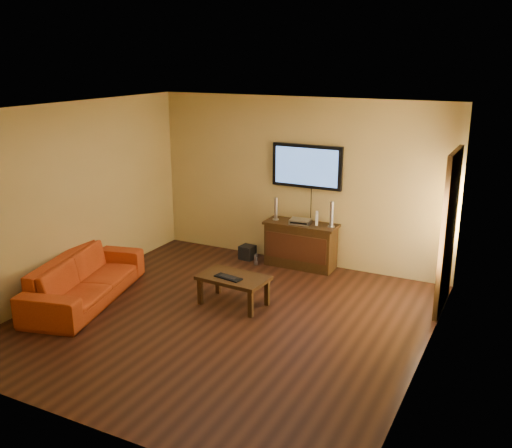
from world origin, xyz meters
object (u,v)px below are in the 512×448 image
Objects in this scene: coffee_table at (233,280)px; game_console at (317,218)px; keyboard at (228,277)px; subwoofer at (247,252)px; bottle at (256,260)px; speaker_left at (276,210)px; av_receiver at (300,221)px; media_console at (301,245)px; speaker_right at (332,215)px; television at (307,166)px; sofa at (84,272)px.

game_console reaches higher than coffee_table.
subwoofer is at bearing 109.93° from keyboard.
speaker_left is at bearing 49.28° from bottle.
coffee_table is at bearing -104.97° from av_receiver.
media_console reaches higher than coffee_table.
subwoofer is at bearing -171.61° from speaker_left.
speaker_left is 0.93m from subwoofer.
media_console is at bearing -177.78° from speaker_right.
speaker_left is (-0.20, 1.79, 0.55)m from coffee_table.
television is at bearing 82.32° from keyboard.
speaker_right is (0.94, 0.02, 0.02)m from speaker_left.
game_console is (0.25, 0.04, 0.47)m from media_console.
coffee_table is 5.03× the size of bottle.
game_console is (2.43, 2.63, 0.42)m from sofa.
speaker_right is 0.27m from game_console.
sofa is at bearing -130.11° from media_console.
subwoofer is at bearing -175.56° from media_console.
coffee_table is 0.45× the size of sofa.
game_console is (-0.25, 0.02, -0.09)m from speaker_right.
television is at bearing 90.00° from media_console.
av_receiver is at bearing 82.03° from coffee_table.
media_console reaches higher than bottle.
bottle is (-0.68, -0.46, -1.53)m from television.
keyboard reaches higher than subwoofer.
sofa is at bearing -135.78° from speaker_right.
sofa is 3.38m from av_receiver.
keyboard is (-0.28, -1.86, -0.34)m from av_receiver.
coffee_table reaches higher than subwoofer.
game_console reaches higher than subwoofer.
subwoofer reaches higher than bottle.
speaker_right is at bearing 67.49° from coffee_table.
television reaches higher than subwoofer.
subwoofer is (-1.43, -0.09, -0.81)m from speaker_right.
speaker_right is 2.12× the size of bottle.
sofa is (-2.18, -2.59, 0.05)m from media_console.
sofa is at bearing -128.15° from television.
speaker_right is 2.11m from keyboard.
coffee_table is 1.88m from speaker_left.
speaker_right is at bearing -1.89° from av_receiver.
television is 2.36m from coffee_table.
speaker_right is 1.47m from bottle.
game_console reaches higher than bottle.
sofa is 5.27× the size of speaker_right.
speaker_left is 0.70m from game_console.
media_console is 5.13× the size of subwoofer.
bottle is 1.70m from keyboard.
speaker_right reaches higher than keyboard.
media_console is 0.78m from bottle.
television is 1.79m from subwoofer.
television reaches higher than keyboard.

